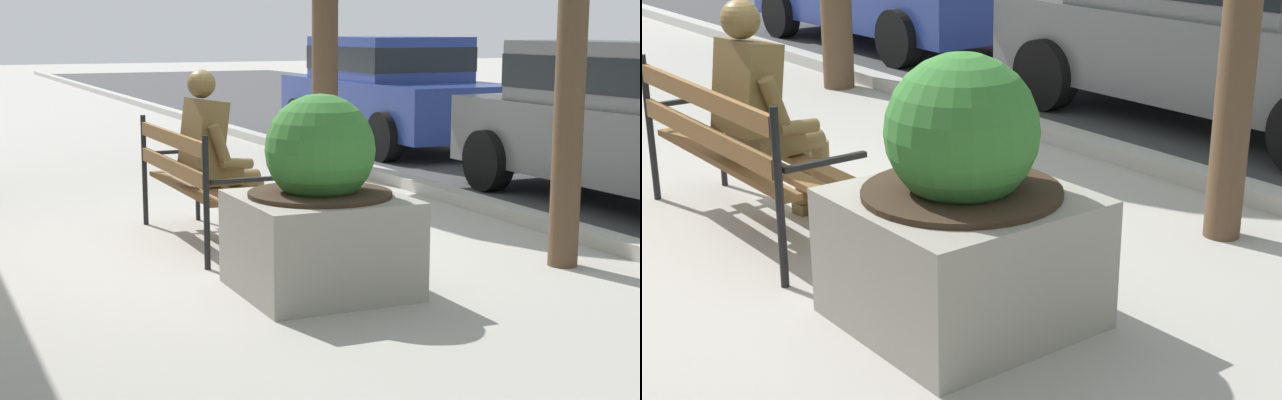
% 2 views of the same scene
% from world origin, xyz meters
% --- Properties ---
extents(ground_plane, '(80.00, 80.00, 0.00)m').
position_xyz_m(ground_plane, '(0.00, 0.00, 0.00)').
color(ground_plane, '#ADA8A0').
extents(curb_stone, '(60.00, 0.20, 0.12)m').
position_xyz_m(curb_stone, '(0.00, 2.90, 0.06)').
color(curb_stone, '#B2AFA8').
rests_on(curb_stone, ground).
extents(park_bench, '(1.80, 0.54, 0.95)m').
position_xyz_m(park_bench, '(-0.13, 0.03, 0.54)').
color(park_bench, brown).
rests_on(park_bench, ground).
extents(bronze_statue_seated, '(0.60, 0.83, 1.37)m').
position_xyz_m(bronze_statue_seated, '(-0.03, 0.24, 0.67)').
color(bronze_statue_seated, brown).
rests_on(bronze_statue_seated, ground).
extents(concrete_planter, '(1.03, 1.03, 1.28)m').
position_xyz_m(concrete_planter, '(1.61, 0.37, 0.53)').
color(concrete_planter, gray).
rests_on(concrete_planter, ground).
extents(parked_car_grey, '(4.14, 2.00, 1.56)m').
position_xyz_m(parked_car_grey, '(-0.05, 4.44, 0.84)').
color(parked_car_grey, slate).
rests_on(parked_car_grey, ground).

